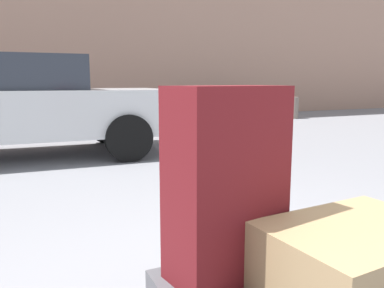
{
  "coord_description": "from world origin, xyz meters",
  "views": [
    {
      "loc": [
        -0.97,
        -0.91,
        1.07
      ],
      "look_at": [
        0.0,
        1.2,
        0.69
      ],
      "focal_mm": 35.94,
      "sensor_mm": 36.0,
      "label": 1
    }
  ],
  "objects_px": {
    "suitcase_maroon_front_right": "(226,183)",
    "bollard_kerb_far": "(263,109)",
    "parked_car": "(9,104)",
    "bollard_kerb_near": "(170,112)",
    "suitcase_tan_front_left": "(357,260)",
    "bollard_corner": "(294,108)",
    "bollard_kerb_mid": "(218,111)",
    "bicycle_leaning": "(227,106)"
  },
  "relations": [
    {
      "from": "suitcase_maroon_front_right",
      "to": "bollard_kerb_far",
      "type": "xyz_separation_m",
      "value": [
        5.65,
        7.78,
        -0.38
      ]
    },
    {
      "from": "parked_car",
      "to": "bollard_kerb_near",
      "type": "bearing_deg",
      "value": 39.95
    },
    {
      "from": "parked_car",
      "to": "bollard_corner",
      "type": "relative_size",
      "value": 6.95
    },
    {
      "from": "suitcase_maroon_front_right",
      "to": "bicycle_leaning",
      "type": "relative_size",
      "value": 0.41
    },
    {
      "from": "bollard_kerb_far",
      "to": "bollard_corner",
      "type": "distance_m",
      "value": 1.12
    },
    {
      "from": "bollard_kerb_near",
      "to": "bollard_kerb_mid",
      "type": "xyz_separation_m",
      "value": [
        1.37,
        0.0,
        0.0
      ]
    },
    {
      "from": "bollard_kerb_near",
      "to": "bollard_corner",
      "type": "height_order",
      "value": "same"
    },
    {
      "from": "parked_car",
      "to": "bollard_kerb_far",
      "type": "distance_m",
      "value": 7.1
    },
    {
      "from": "parked_car",
      "to": "bollard_kerb_far",
      "type": "xyz_separation_m",
      "value": [
        6.4,
        3.03,
        -0.44
      ]
    },
    {
      "from": "bollard_corner",
      "to": "bicycle_leaning",
      "type": "bearing_deg",
      "value": 156.2
    },
    {
      "from": "parked_car",
      "to": "bollard_kerb_near",
      "type": "xyz_separation_m",
      "value": [
        3.61,
        3.03,
        -0.44
      ]
    },
    {
      "from": "parked_car",
      "to": "bollard_kerb_mid",
      "type": "xyz_separation_m",
      "value": [
        4.98,
        3.03,
        -0.44
      ]
    },
    {
      "from": "bollard_kerb_mid",
      "to": "bollard_kerb_far",
      "type": "bearing_deg",
      "value": 0.0
    },
    {
      "from": "bicycle_leaning",
      "to": "bollard_corner",
      "type": "distance_m",
      "value": 1.97
    },
    {
      "from": "bollard_kerb_far",
      "to": "bollard_corner",
      "type": "height_order",
      "value": "same"
    },
    {
      "from": "parked_car",
      "to": "bicycle_leaning",
      "type": "distance_m",
      "value": 6.89
    },
    {
      "from": "bicycle_leaning",
      "to": "bollard_kerb_far",
      "type": "height_order",
      "value": "bicycle_leaning"
    },
    {
      "from": "parked_car",
      "to": "bollard_kerb_near",
      "type": "relative_size",
      "value": 6.95
    },
    {
      "from": "suitcase_maroon_front_right",
      "to": "bicycle_leaning",
      "type": "height_order",
      "value": "suitcase_maroon_front_right"
    },
    {
      "from": "parked_car",
      "to": "bollard_kerb_far",
      "type": "height_order",
      "value": "parked_car"
    },
    {
      "from": "bollard_kerb_near",
      "to": "bollard_corner",
      "type": "distance_m",
      "value": 3.91
    },
    {
      "from": "suitcase_tan_front_left",
      "to": "suitcase_maroon_front_right",
      "type": "height_order",
      "value": "suitcase_maroon_front_right"
    },
    {
      "from": "bollard_kerb_mid",
      "to": "bollard_corner",
      "type": "xyz_separation_m",
      "value": [
        2.54,
        0.0,
        0.0
      ]
    },
    {
      "from": "suitcase_maroon_front_right",
      "to": "bicycle_leaning",
      "type": "distance_m",
      "value": 9.92
    },
    {
      "from": "bicycle_leaning",
      "to": "bollard_corner",
      "type": "height_order",
      "value": "bicycle_leaning"
    },
    {
      "from": "suitcase_tan_front_left",
      "to": "parked_car",
      "type": "height_order",
      "value": "parked_car"
    },
    {
      "from": "suitcase_tan_front_left",
      "to": "bollard_kerb_mid",
      "type": "height_order",
      "value": "bollard_kerb_mid"
    },
    {
      "from": "bollard_kerb_near",
      "to": "bollard_corner",
      "type": "bearing_deg",
      "value": 0.0
    },
    {
      "from": "bollard_kerb_near",
      "to": "suitcase_maroon_front_right",
      "type": "bearing_deg",
      "value": -110.18
    },
    {
      "from": "bollard_kerb_near",
      "to": "bollard_kerb_far",
      "type": "distance_m",
      "value": 2.79
    },
    {
      "from": "bollard_corner",
      "to": "suitcase_tan_front_left",
      "type": "bearing_deg",
      "value": -128.45
    },
    {
      "from": "suitcase_tan_front_left",
      "to": "bollard_kerb_mid",
      "type": "xyz_separation_m",
      "value": [
        3.89,
        8.09,
        -0.15
      ]
    },
    {
      "from": "bicycle_leaning",
      "to": "bollard_kerb_far",
      "type": "xyz_separation_m",
      "value": [
        0.69,
        -0.8,
        -0.06
      ]
    },
    {
      "from": "suitcase_tan_front_left",
      "to": "bicycle_leaning",
      "type": "distance_m",
      "value": 10.02
    },
    {
      "from": "bollard_kerb_mid",
      "to": "suitcase_maroon_front_right",
      "type": "bearing_deg",
      "value": -118.52
    },
    {
      "from": "parked_car",
      "to": "bollard_corner",
      "type": "bearing_deg",
      "value": 21.92
    },
    {
      "from": "suitcase_maroon_front_right",
      "to": "parked_car",
      "type": "distance_m",
      "value": 4.81
    },
    {
      "from": "bicycle_leaning",
      "to": "bollard_kerb_mid",
      "type": "xyz_separation_m",
      "value": [
        -0.74,
        -0.8,
        -0.06
      ]
    },
    {
      "from": "suitcase_maroon_front_right",
      "to": "bollard_kerb_near",
      "type": "xyz_separation_m",
      "value": [
        2.86,
        7.78,
        -0.38
      ]
    },
    {
      "from": "bollard_corner",
      "to": "parked_car",
      "type": "bearing_deg",
      "value": -158.08
    },
    {
      "from": "suitcase_tan_front_left",
      "to": "bollard_kerb_near",
      "type": "relative_size",
      "value": 1.0
    },
    {
      "from": "bollard_kerb_mid",
      "to": "bicycle_leaning",
      "type": "bearing_deg",
      "value": 47.22
    }
  ]
}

